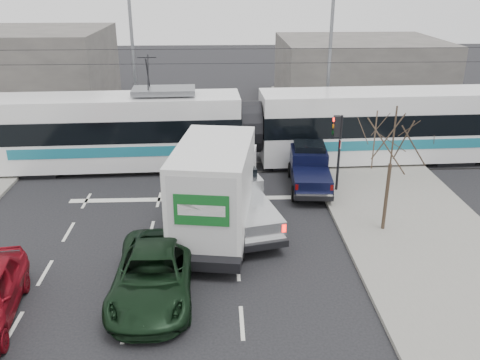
{
  "coord_description": "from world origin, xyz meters",
  "views": [
    {
      "loc": [
        1.13,
        -15.33,
        9.63
      ],
      "look_at": [
        1.93,
        3.82,
        1.8
      ],
      "focal_mm": 38.0,
      "sensor_mm": 36.0,
      "label": 1
    }
  ],
  "objects_px": {
    "street_lamp_far": "(130,54)",
    "silver_pickup": "(236,196)",
    "bare_tree": "(393,142)",
    "green_car": "(153,275)",
    "navy_pickup": "(309,167)",
    "tram": "(249,128)",
    "traffic_signal": "(337,137)",
    "street_lamp_near": "(326,58)",
    "box_truck": "(217,188)"
  },
  "relations": [
    {
      "from": "traffic_signal",
      "to": "tram",
      "type": "bearing_deg",
      "value": 133.84
    },
    {
      "from": "traffic_signal",
      "to": "tram",
      "type": "height_order",
      "value": "tram"
    },
    {
      "from": "traffic_signal",
      "to": "green_car",
      "type": "distance_m",
      "value": 11.12
    },
    {
      "from": "bare_tree",
      "to": "street_lamp_near",
      "type": "relative_size",
      "value": 0.56
    },
    {
      "from": "street_lamp_near",
      "to": "box_truck",
      "type": "xyz_separation_m",
      "value": [
        -6.34,
        -11.15,
        -3.22
      ]
    },
    {
      "from": "green_car",
      "to": "box_truck",
      "type": "bearing_deg",
      "value": 64.52
    },
    {
      "from": "street_lamp_near",
      "to": "silver_pickup",
      "type": "xyz_separation_m",
      "value": [
        -5.57,
        -10.23,
        -4.0
      ]
    },
    {
      "from": "bare_tree",
      "to": "tram",
      "type": "bearing_deg",
      "value": 121.75
    },
    {
      "from": "bare_tree",
      "to": "tram",
      "type": "relative_size",
      "value": 0.18
    },
    {
      "from": "traffic_signal",
      "to": "navy_pickup",
      "type": "bearing_deg",
      "value": 142.7
    },
    {
      "from": "box_truck",
      "to": "bare_tree",
      "type": "bearing_deg",
      "value": 5.41
    },
    {
      "from": "traffic_signal",
      "to": "street_lamp_far",
      "type": "xyz_separation_m",
      "value": [
        -10.66,
        9.5,
        2.37
      ]
    },
    {
      "from": "silver_pickup",
      "to": "navy_pickup",
      "type": "bearing_deg",
      "value": 30.41
    },
    {
      "from": "traffic_signal",
      "to": "tram",
      "type": "distance_m",
      "value": 5.51
    },
    {
      "from": "bare_tree",
      "to": "navy_pickup",
      "type": "xyz_separation_m",
      "value": [
        -2.19,
        4.8,
        -2.81
      ]
    },
    {
      "from": "street_lamp_far",
      "to": "navy_pickup",
      "type": "bearing_deg",
      "value": -42.18
    },
    {
      "from": "street_lamp_near",
      "to": "silver_pickup",
      "type": "distance_m",
      "value": 12.32
    },
    {
      "from": "silver_pickup",
      "to": "traffic_signal",
      "type": "bearing_deg",
      "value": 16.48
    },
    {
      "from": "tram",
      "to": "silver_pickup",
      "type": "relative_size",
      "value": 4.4
    },
    {
      "from": "navy_pickup",
      "to": "green_car",
      "type": "bearing_deg",
      "value": -121.78
    },
    {
      "from": "traffic_signal",
      "to": "bare_tree",
      "type": "bearing_deg",
      "value": -74.24
    },
    {
      "from": "street_lamp_far",
      "to": "green_car",
      "type": "xyz_separation_m",
      "value": [
        3.14,
        -17.45,
        -4.36
      ]
    },
    {
      "from": "street_lamp_far",
      "to": "tram",
      "type": "relative_size",
      "value": 0.32
    },
    {
      "from": "street_lamp_near",
      "to": "street_lamp_far",
      "type": "height_order",
      "value": "same"
    },
    {
      "from": "green_car",
      "to": "street_lamp_far",
      "type": "bearing_deg",
      "value": 99.92
    },
    {
      "from": "street_lamp_far",
      "to": "navy_pickup",
      "type": "height_order",
      "value": "street_lamp_far"
    },
    {
      "from": "bare_tree",
      "to": "silver_pickup",
      "type": "xyz_separation_m",
      "value": [
        -5.86,
        1.27,
        -2.68
      ]
    },
    {
      "from": "street_lamp_far",
      "to": "tram",
      "type": "height_order",
      "value": "street_lamp_far"
    },
    {
      "from": "tram",
      "to": "green_car",
      "type": "xyz_separation_m",
      "value": [
        -3.73,
        -11.88,
        -1.3
      ]
    },
    {
      "from": "tram",
      "to": "navy_pickup",
      "type": "height_order",
      "value": "tram"
    },
    {
      "from": "street_lamp_far",
      "to": "box_truck",
      "type": "xyz_separation_m",
      "value": [
        5.16,
        -13.15,
        -3.22
      ]
    },
    {
      "from": "traffic_signal",
      "to": "silver_pickup",
      "type": "xyz_separation_m",
      "value": [
        -4.73,
        -2.73,
        -1.63
      ]
    },
    {
      "from": "green_car",
      "to": "bare_tree",
      "type": "bearing_deg",
      "value": 24.26
    },
    {
      "from": "street_lamp_far",
      "to": "silver_pickup",
      "type": "height_order",
      "value": "street_lamp_far"
    },
    {
      "from": "traffic_signal",
      "to": "green_car",
      "type": "height_order",
      "value": "traffic_signal"
    },
    {
      "from": "street_lamp_near",
      "to": "navy_pickup",
      "type": "height_order",
      "value": "street_lamp_near"
    },
    {
      "from": "street_lamp_near",
      "to": "box_truck",
      "type": "distance_m",
      "value": 13.22
    },
    {
      "from": "silver_pickup",
      "to": "box_truck",
      "type": "relative_size",
      "value": 0.81
    },
    {
      "from": "box_truck",
      "to": "green_car",
      "type": "bearing_deg",
      "value": -106.74
    },
    {
      "from": "street_lamp_far",
      "to": "street_lamp_near",
      "type": "bearing_deg",
      "value": -9.87
    },
    {
      "from": "bare_tree",
      "to": "green_car",
      "type": "height_order",
      "value": "bare_tree"
    },
    {
      "from": "bare_tree",
      "to": "traffic_signal",
      "type": "height_order",
      "value": "bare_tree"
    },
    {
      "from": "bare_tree",
      "to": "traffic_signal",
      "type": "bearing_deg",
      "value": 105.76
    },
    {
      "from": "silver_pickup",
      "to": "green_car",
      "type": "bearing_deg",
      "value": -131.67
    },
    {
      "from": "street_lamp_far",
      "to": "green_car",
      "type": "distance_m",
      "value": 18.26
    },
    {
      "from": "street_lamp_near",
      "to": "tram",
      "type": "distance_m",
      "value": 6.59
    },
    {
      "from": "traffic_signal",
      "to": "tram",
      "type": "xyz_separation_m",
      "value": [
        -3.78,
        3.94,
        -0.69
      ]
    },
    {
      "from": "traffic_signal",
      "to": "tram",
      "type": "relative_size",
      "value": 0.13
    },
    {
      "from": "street_lamp_far",
      "to": "green_car",
      "type": "bearing_deg",
      "value": -79.79
    },
    {
      "from": "street_lamp_near",
      "to": "tram",
      "type": "bearing_deg",
      "value": -142.4
    }
  ]
}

